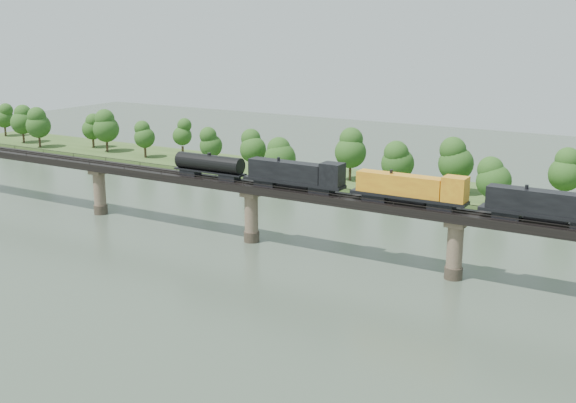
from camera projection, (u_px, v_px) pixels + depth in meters
The scene contains 6 objects.
ground at pixel (146, 290), 114.01m from camera, with size 400.00×400.00×0.00m, color #344234.
far_bank at pixel (372, 184), 184.42m from camera, with size 300.00×24.00×1.60m, color #324C1E.
bridge at pixel (251, 214), 137.60m from camera, with size 236.00×30.00×11.50m.
bridge_superstructure at pixel (251, 182), 136.06m from camera, with size 220.00×4.90×0.75m.
far_treeline at pixel (335, 153), 182.87m from camera, with size 289.06×17.54×13.60m.
freight_train at pixel (369, 184), 123.30m from camera, with size 81.45×3.17×5.61m.
Camera 1 is at (74.62, -80.19, 41.23)m, focal length 45.00 mm.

